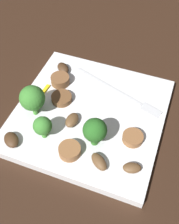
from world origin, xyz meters
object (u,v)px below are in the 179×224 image
at_px(mushroom_0, 63,68).
at_px(mushroom_2, 11,140).
at_px(mushroom_3, 99,162).
at_px(fork, 122,94).
at_px(broccoli_floret_1, 32,98).
at_px(sausage_slice_1, 70,151).
at_px(mushroom_4, 72,120).
at_px(broccoli_floret_2, 95,131).
at_px(sausage_slice_2, 133,138).
at_px(sausage_slice_3, 62,98).
at_px(plate, 90,115).
at_px(sausage_slice_0, 60,80).
at_px(mushroom_1, 132,168).
at_px(pepper_strip_2, 43,93).
at_px(broccoli_floret_0, 43,126).

distance_m(mushroom_0, mushroom_2, 0.18).
height_order(mushroom_0, mushroom_3, same).
distance_m(fork, broccoli_floret_1, 0.16).
xyz_separation_m(broccoli_floret_1, mushroom_3, (0.13, -0.05, -0.03)).
height_order(broccoli_floret_1, mushroom_0, broccoli_floret_1).
relative_size(sausage_slice_1, mushroom_4, 1.13).
distance_m(broccoli_floret_2, mushroom_3, 0.05).
distance_m(sausage_slice_1, sausage_slice_2, 0.10).
xyz_separation_m(fork, sausage_slice_1, (-0.04, -0.14, 0.01)).
relative_size(broccoli_floret_2, mushroom_3, 1.62).
height_order(fork, sausage_slice_3, sausage_slice_3).
bearing_deg(fork, mushroom_3, -68.85).
relative_size(broccoli_floret_2, mushroom_4, 1.73).
distance_m(plate, fork, 0.07).
height_order(sausage_slice_0, sausage_slice_1, sausage_slice_0).
xyz_separation_m(mushroom_0, mushroom_4, (0.06, -0.11, 0.00)).
distance_m(mushroom_1, pepper_strip_2, 0.21).
bearing_deg(mushroom_1, mushroom_0, 138.69).
distance_m(sausage_slice_1, sausage_slice_3, 0.11).
bearing_deg(mushroom_4, mushroom_3, -40.27).
distance_m(mushroom_3, pepper_strip_2, 0.17).
bearing_deg(mushroom_1, sausage_slice_1, -176.29).
relative_size(sausage_slice_3, pepper_strip_2, 0.86).
bearing_deg(plate, sausage_slice_0, 148.60).
height_order(mushroom_4, pepper_strip_2, mushroom_4).
bearing_deg(mushroom_1, broccoli_floret_1, 165.94).
xyz_separation_m(sausage_slice_0, mushroom_0, (-0.01, 0.03, -0.00)).
bearing_deg(broccoli_floret_2, mushroom_2, -159.72).
relative_size(fork, pepper_strip_2, 4.21).
xyz_separation_m(broccoli_floret_0, mushroom_0, (-0.03, 0.15, -0.02)).
distance_m(broccoli_floret_2, sausage_slice_1, 0.05).
bearing_deg(sausage_slice_2, broccoli_floret_0, -162.65).
height_order(mushroom_2, pepper_strip_2, mushroom_2).
height_order(sausage_slice_3, pepper_strip_2, sausage_slice_3).
xyz_separation_m(fork, broccoli_floret_0, (-0.09, -0.13, 0.02)).
bearing_deg(pepper_strip_2, broccoli_floret_2, -27.76).
height_order(sausage_slice_3, mushroom_2, mushroom_2).
relative_size(broccoli_floret_1, mushroom_4, 1.96).
height_order(sausage_slice_0, mushroom_3, sausage_slice_0).
distance_m(sausage_slice_0, mushroom_0, 0.03).
xyz_separation_m(sausage_slice_3, mushroom_2, (-0.04, -0.11, 0.00)).
distance_m(fork, pepper_strip_2, 0.14).
distance_m(sausage_slice_3, mushroom_4, 0.05).
relative_size(broccoli_floret_2, mushroom_1, 1.92).
height_order(mushroom_1, pepper_strip_2, mushroom_1).
height_order(broccoli_floret_1, pepper_strip_2, broccoli_floret_1).
distance_m(fork, sausage_slice_2, 0.09).
height_order(broccoli_floret_2, sausage_slice_1, broccoli_floret_2).
bearing_deg(mushroom_2, mushroom_4, 42.89).
distance_m(mushroom_3, mushroom_4, 0.09).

